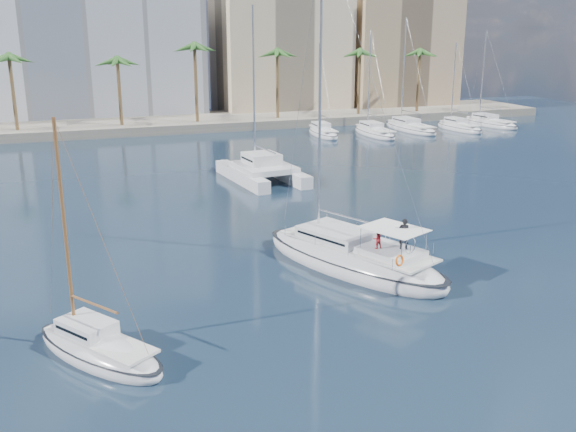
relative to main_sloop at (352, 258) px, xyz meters
name	(u,v)px	position (x,y,z in m)	size (l,w,h in m)	color
ground	(316,285)	(-3.03, -1.83, -0.57)	(160.00, 160.00, 0.00)	black
quay	(153,124)	(-3.03, 59.17, 0.03)	(120.00, 14.00, 1.20)	gray
building_modern	(53,25)	(-15.03, 71.17, 13.43)	(42.00, 16.00, 28.00)	white
building_beige	(280,51)	(18.97, 68.17, 9.43)	(20.00, 14.00, 20.00)	beige
building_tan_right	(397,56)	(38.97, 66.17, 8.43)	(18.00, 12.00, 18.00)	tan
palm_centre	(153,54)	(-3.03, 55.17, 9.71)	(3.60, 3.60, 12.30)	brown
palm_right	(385,51)	(30.97, 55.17, 9.71)	(3.60, 3.60, 12.30)	brown
main_sloop	(352,258)	(0.00, 0.00, 0.00)	(9.23, 13.79, 19.63)	silver
small_sloop	(98,349)	(-14.78, -6.19, -0.17)	(6.16, 7.50, 10.75)	silver
catamaran	(262,168)	(1.77, 23.27, 0.54)	(6.34, 11.00, 15.49)	silver
seagull	(345,262)	(-0.83, -0.86, 0.15)	(0.98, 0.42, 0.18)	silver
moored_yacht_a	(323,135)	(16.97, 45.17, -0.57)	(2.72, 9.35, 11.90)	silver
moored_yacht_b	(374,135)	(23.47, 43.17, -0.57)	(3.14, 10.78, 13.72)	silver
moored_yacht_c	(410,130)	(29.97, 45.17, -0.57)	(3.55, 12.21, 15.54)	silver
moored_yacht_d	(459,130)	(36.47, 43.17, -0.57)	(2.72, 9.35, 11.90)	silver
moored_yacht_e	(489,126)	(42.97, 45.17, -0.57)	(3.14, 10.78, 13.72)	silver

